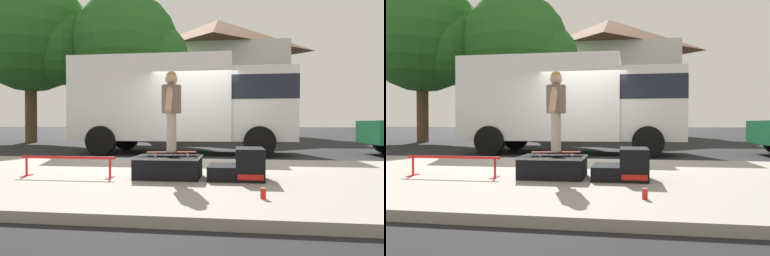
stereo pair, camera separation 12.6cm
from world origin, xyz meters
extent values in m
plane|color=black|center=(0.00, 0.00, 0.00)|extent=(140.00, 140.00, 0.00)
cube|color=gray|center=(0.00, -3.00, 0.06)|extent=(50.00, 5.00, 0.12)
cube|color=black|center=(0.11, -3.34, 0.29)|extent=(1.01, 0.70, 0.34)
cube|color=gray|center=(0.11, -3.34, 0.45)|extent=(1.03, 0.72, 0.03)
cube|color=black|center=(0.95, -3.34, 0.23)|extent=(0.42, 0.70, 0.22)
cube|color=black|center=(1.37, -3.34, 0.36)|extent=(0.42, 0.70, 0.48)
cube|color=red|center=(1.37, -3.70, 0.21)|extent=(0.37, 0.01, 0.08)
cylinder|color=red|center=(-1.52, -3.49, 0.43)|extent=(1.58, 0.04, 0.04)
cylinder|color=red|center=(-2.23, -3.49, 0.28)|extent=(0.04, 0.04, 0.31)
cube|color=red|center=(-2.23, -3.49, 0.13)|extent=(0.06, 0.28, 0.01)
cylinder|color=red|center=(-0.81, -3.49, 0.28)|extent=(0.04, 0.04, 0.31)
cube|color=red|center=(-0.81, -3.49, 0.13)|extent=(0.06, 0.28, 0.01)
cube|color=#4C1E14|center=(0.15, -3.32, 0.52)|extent=(0.80, 0.36, 0.02)
cylinder|color=silver|center=(0.37, -3.18, 0.49)|extent=(0.06, 0.04, 0.05)
cylinder|color=silver|center=(0.41, -3.35, 0.49)|extent=(0.06, 0.04, 0.05)
cylinder|color=silver|center=(-0.12, -3.28, 0.49)|extent=(0.06, 0.04, 0.05)
cylinder|color=silver|center=(-0.08, -3.46, 0.49)|extent=(0.06, 0.04, 0.05)
cylinder|color=#B7AD99|center=(0.15, -3.24, 0.84)|extent=(0.13, 0.13, 0.61)
cylinder|color=#B7AD99|center=(0.15, -3.39, 0.84)|extent=(0.13, 0.13, 0.61)
cylinder|color=#726051|center=(0.15, -3.32, 1.37)|extent=(0.31, 0.31, 0.44)
cylinder|color=tan|center=(0.15, -3.12, 1.35)|extent=(0.10, 0.27, 0.42)
cylinder|color=tan|center=(0.15, -3.51, 1.35)|extent=(0.10, 0.27, 0.42)
sphere|color=tan|center=(0.15, -3.32, 1.69)|extent=(0.20, 0.20, 0.20)
sphere|color=tan|center=(0.15, -3.32, 1.74)|extent=(0.16, 0.16, 0.16)
cylinder|color=red|center=(1.47, -4.65, 0.18)|extent=(0.07, 0.07, 0.12)
cylinder|color=silver|center=(1.47, -4.65, 0.24)|extent=(0.06, 0.06, 0.00)
cube|color=white|center=(-1.45, 2.20, 1.75)|extent=(5.00, 2.35, 2.60)
cube|color=white|center=(2.00, 2.20, 1.55)|extent=(1.90, 2.16, 2.20)
cube|color=black|center=(2.00, 2.20, 2.03)|extent=(1.92, 2.19, 0.70)
cylinder|color=black|center=(1.85, 3.38, 0.45)|extent=(0.90, 0.28, 0.90)
cylinder|color=black|center=(1.85, 1.03, 0.45)|extent=(0.90, 0.28, 0.90)
cylinder|color=black|center=(-2.84, 3.38, 0.45)|extent=(0.90, 0.28, 0.90)
cylinder|color=black|center=(-2.84, 1.03, 0.45)|extent=(0.90, 0.28, 0.90)
cylinder|color=brown|center=(-9.17, 7.24, 1.82)|extent=(0.56, 0.56, 3.64)
sphere|color=#286623|center=(-9.17, 7.24, 5.57)|extent=(5.94, 5.94, 5.94)
sphere|color=#286623|center=(-7.53, 7.24, 4.82)|extent=(3.86, 3.86, 3.86)
cylinder|color=brown|center=(-4.11, 7.27, 1.59)|extent=(0.56, 0.56, 3.18)
sphere|color=#286623|center=(-4.11, 7.27, 4.83)|extent=(5.08, 5.08, 5.08)
sphere|color=#286623|center=(-2.72, 7.27, 4.19)|extent=(3.30, 3.30, 3.30)
cube|color=silver|center=(-0.04, 15.42, 3.00)|extent=(9.00, 7.50, 6.00)
cube|color=#B2ADA3|center=(-0.04, 11.42, 1.40)|extent=(9.00, 0.50, 2.80)
pyramid|color=brown|center=(-0.04, 15.42, 7.20)|extent=(9.54, 7.95, 2.40)
camera|label=1|loc=(1.14, -8.50, 0.99)|focal=31.02mm
camera|label=2|loc=(1.27, -8.48, 0.99)|focal=31.02mm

